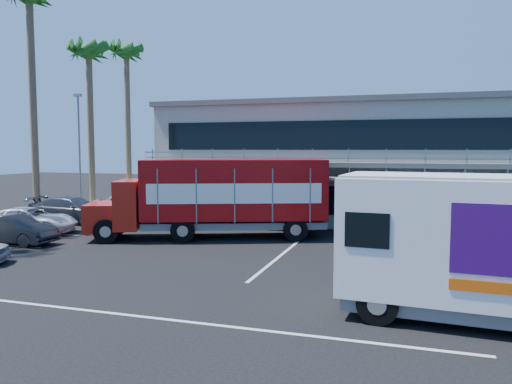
% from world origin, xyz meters
% --- Properties ---
extents(ground, '(120.00, 120.00, 0.00)m').
position_xyz_m(ground, '(0.00, 0.00, 0.00)').
color(ground, black).
rests_on(ground, ground).
extents(building, '(22.40, 12.00, 7.30)m').
position_xyz_m(building, '(3.00, 14.94, 3.66)').
color(building, gray).
rests_on(building, ground).
extents(curb_strip, '(3.00, 32.00, 0.16)m').
position_xyz_m(curb_strip, '(-15.00, 6.00, 0.08)').
color(curb_strip, '#A5A399').
rests_on(curb_strip, ground).
extents(palm_d, '(2.80, 2.80, 14.75)m').
position_xyz_m(palm_d, '(-15.20, 8.00, 12.80)').
color(palm_d, brown).
rests_on(palm_d, ground).
extents(palm_e, '(2.80, 2.80, 12.25)m').
position_xyz_m(palm_e, '(-14.70, 13.00, 10.57)').
color(palm_e, brown).
rests_on(palm_e, ground).
extents(palm_f, '(2.80, 2.80, 13.25)m').
position_xyz_m(palm_f, '(-15.10, 18.50, 11.47)').
color(palm_f, brown).
rests_on(palm_f, ground).
extents(light_pole_far, '(0.50, 0.25, 8.09)m').
position_xyz_m(light_pole_far, '(-14.20, 11.00, 4.50)').
color(light_pole_far, gray).
rests_on(light_pole_far, ground).
extents(red_truck, '(11.84, 6.64, 3.92)m').
position_xyz_m(red_truck, '(-2.04, 5.57, 2.16)').
color(red_truck, '#A8170D').
rests_on(red_truck, ground).
extents(white_van, '(7.91, 3.17, 3.79)m').
position_xyz_m(white_van, '(9.26, -3.73, 2.01)').
color(white_van, white).
rests_on(white_van, ground).
extents(parked_car_b, '(4.12, 1.49, 1.35)m').
position_xyz_m(parked_car_b, '(-10.57, 1.20, 0.68)').
color(parked_car_b, black).
rests_on(parked_car_b, ground).
extents(parked_car_c, '(5.38, 3.52, 1.37)m').
position_xyz_m(parked_car_c, '(-12.06, 3.78, 0.69)').
color(parked_car_c, white).
rests_on(parked_car_c, ground).
extents(parked_car_d, '(5.57, 2.60, 1.57)m').
position_xyz_m(parked_car_d, '(-12.24, 7.60, 0.79)').
color(parked_car_d, '#2B2F39').
rests_on(parked_car_d, ground).
extents(parked_car_e, '(5.19, 3.63, 1.64)m').
position_xyz_m(parked_car_e, '(-10.15, 10.80, 0.82)').
color(parked_car_e, gray).
rests_on(parked_car_e, ground).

